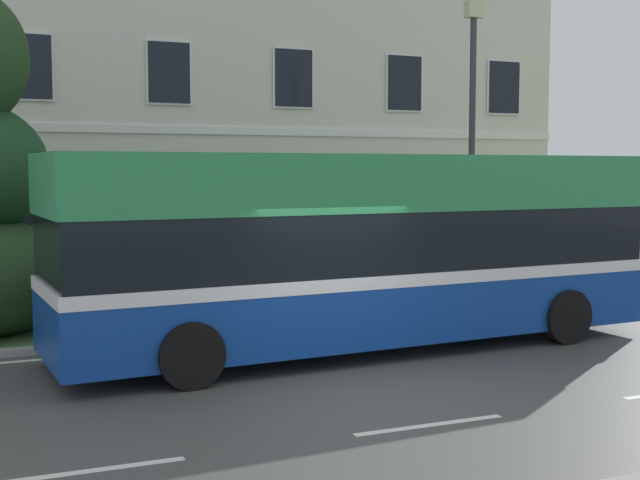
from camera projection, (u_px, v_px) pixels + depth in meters
The scene contains 6 objects.
ground_plane at pixel (341, 377), 12.47m from camera, with size 60.00×56.00×0.18m.
georgian_townhouse at pixel (235, 52), 26.82m from camera, with size 16.94×10.57×13.30m.
iron_verge_railing at pixel (403, 291), 16.85m from camera, with size 12.23×0.04×0.97m.
single_decker_bus at pixel (363, 248), 14.21m from camera, with size 10.59×3.27×3.30m.
street_lamp_post at pixel (472, 132), 18.10m from camera, with size 0.36×0.24×6.53m.
litter_bin at pixel (576, 269), 19.65m from camera, with size 0.55×0.55×1.22m.
Camera 1 is at (-5.01, -10.37, 3.08)m, focal length 47.02 mm.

